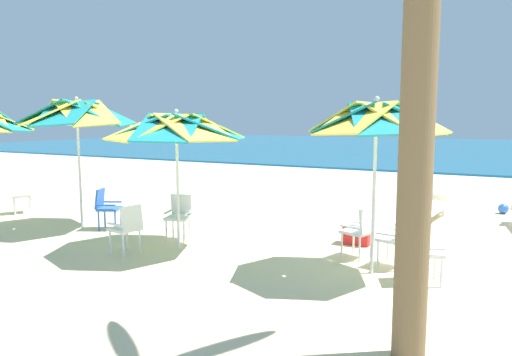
# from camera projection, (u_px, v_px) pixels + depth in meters

# --- Properties ---
(ground_plane) EXTENTS (80.00, 80.00, 0.00)m
(ground_plane) POSITION_uv_depth(u_px,v_px,m) (420.00, 236.00, 9.43)
(ground_plane) COLOR beige
(sea) EXTENTS (80.00, 36.00, 0.10)m
(sea) POSITION_uv_depth(u_px,v_px,m) (481.00, 149.00, 35.24)
(sea) COLOR #19607F
(sea) RESTS_ON ground
(surf_foam) EXTENTS (80.00, 0.70, 0.01)m
(surf_foam) POSITION_uv_depth(u_px,v_px,m) (462.00, 177.00, 19.13)
(surf_foam) COLOR white
(surf_foam) RESTS_ON ground
(beach_umbrella_0) EXTENTS (2.09, 2.09, 2.66)m
(beach_umbrella_0) POSITION_uv_depth(u_px,v_px,m) (376.00, 120.00, 6.91)
(beach_umbrella_0) COLOR silver
(beach_umbrella_0) RESTS_ON ground
(plastic_chair_0) EXTENTS (0.55, 0.53, 0.87)m
(plastic_chair_0) POSITION_uv_depth(u_px,v_px,m) (398.00, 236.00, 7.42)
(plastic_chair_0) COLOR white
(plastic_chair_0) RESTS_ON ground
(plastic_chair_1) EXTENTS (0.58, 0.55, 0.87)m
(plastic_chair_1) POSITION_uv_depth(u_px,v_px,m) (360.00, 229.00, 7.92)
(plastic_chair_1) COLOR white
(plastic_chair_1) RESTS_ON ground
(plastic_chair_2) EXTENTS (0.59, 0.57, 0.87)m
(plastic_chair_2) POSITION_uv_depth(u_px,v_px,m) (421.00, 249.00, 6.73)
(plastic_chair_2) COLOR white
(plastic_chair_2) RESTS_ON ground
(beach_umbrella_1) EXTENTS (2.49, 2.49, 2.50)m
(beach_umbrella_1) POSITION_uv_depth(u_px,v_px,m) (176.00, 128.00, 8.26)
(beach_umbrella_1) COLOR silver
(beach_umbrella_1) RESTS_ON ground
(plastic_chair_3) EXTENTS (0.55, 0.57, 0.87)m
(plastic_chair_3) POSITION_uv_depth(u_px,v_px,m) (179.00, 214.00, 9.15)
(plastic_chair_3) COLOR white
(plastic_chair_3) RESTS_ON ground
(plastic_chair_4) EXTENTS (0.53, 0.51, 0.87)m
(plastic_chair_4) POSITION_uv_depth(u_px,v_px,m) (127.00, 226.00, 8.13)
(plastic_chair_4) COLOR white
(plastic_chair_4) RESTS_ON ground
(beach_umbrella_2) EXTENTS (2.43, 2.43, 2.79)m
(beach_umbrella_2) POSITION_uv_depth(u_px,v_px,m) (77.00, 115.00, 9.91)
(beach_umbrella_2) COLOR silver
(beach_umbrella_2) RESTS_ON ground
(plastic_chair_5) EXTENTS (0.60, 0.58, 0.87)m
(plastic_chair_5) POSITION_uv_depth(u_px,v_px,m) (106.00, 206.00, 10.02)
(plastic_chair_5) COLOR blue
(plastic_chair_5) RESTS_ON ground
(plastic_chair_6) EXTENTS (0.63, 0.62, 0.87)m
(plastic_chair_6) POSITION_uv_depth(u_px,v_px,m) (22.00, 194.00, 11.66)
(plastic_chair_6) COLOR white
(plastic_chair_6) RESTS_ON ground
(sun_lounger_1) EXTENTS (0.87, 2.20, 0.62)m
(sun_lounger_1) POSITION_uv_depth(u_px,v_px,m) (428.00, 206.00, 11.13)
(sun_lounger_1) COLOR white
(sun_lounger_1) RESTS_ON ground
(palm_tree_0) EXTENTS (2.96, 2.53, 4.87)m
(palm_tree_0) POSITION_uv_depth(u_px,v_px,m) (422.00, 56.00, 4.27)
(palm_tree_0) COLOR brown
(palm_tree_0) RESTS_ON ground
(cooler_box) EXTENTS (0.50, 0.34, 0.40)m
(cooler_box) POSITION_uv_depth(u_px,v_px,m) (357.00, 234.00, 8.83)
(cooler_box) COLOR red
(cooler_box) RESTS_ON ground
(beach_ball) EXTENTS (0.25, 0.25, 0.25)m
(beach_ball) POSITION_uv_depth(u_px,v_px,m) (503.00, 209.00, 11.68)
(beach_ball) COLOR blue
(beach_ball) RESTS_ON ground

